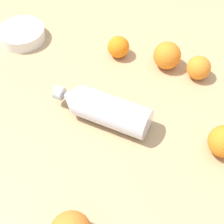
% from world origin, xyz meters
% --- Properties ---
extents(ground_plane, '(2.40, 2.40, 0.00)m').
position_xyz_m(ground_plane, '(0.00, 0.00, 0.00)').
color(ground_plane, tan).
extents(water_bottle, '(0.10, 0.25, 0.08)m').
position_xyz_m(water_bottle, '(0.02, -0.06, 0.04)').
color(water_bottle, silver).
rests_on(water_bottle, ground_plane).
extents(orange_1, '(0.07, 0.07, 0.07)m').
position_xyz_m(orange_1, '(-0.03, 0.23, 0.04)').
color(orange_1, orange).
rests_on(orange_1, ground_plane).
extents(orange_2, '(0.07, 0.07, 0.07)m').
position_xyz_m(orange_2, '(-0.23, 0.09, 0.03)').
color(orange_2, orange).
rests_on(orange_2, ground_plane).
extents(orange_3, '(0.08, 0.08, 0.08)m').
position_xyz_m(orange_3, '(-0.23, 0.00, 0.04)').
color(orange_3, orange).
rests_on(orange_3, ground_plane).
extents(orange_4, '(0.06, 0.06, 0.06)m').
position_xyz_m(orange_4, '(-0.20, -0.14, 0.03)').
color(orange_4, orange).
rests_on(orange_4, ground_plane).
extents(ceramic_bowl, '(0.14, 0.14, 0.04)m').
position_xyz_m(ceramic_bowl, '(-0.12, -0.43, 0.02)').
color(ceramic_bowl, white).
rests_on(ceramic_bowl, ground_plane).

